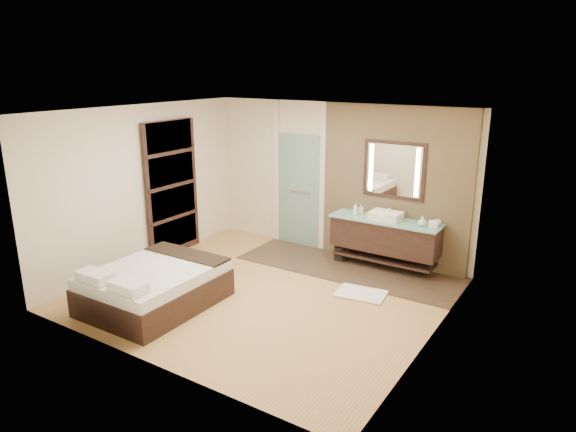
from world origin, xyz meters
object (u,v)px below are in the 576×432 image
Objects in this scene: mirror_unit at (394,170)px; waste_bin at (340,253)px; vanity at (385,236)px; bed at (154,286)px.

waste_bin is at bearing -158.69° from mirror_unit.
mirror_unit reaches higher than waste_bin.
vanity is 1.75× the size of mirror_unit.
bed is (-2.20, -3.31, -1.36)m from mirror_unit.
mirror_unit is 3.93× the size of waste_bin.
mirror_unit is at bearing 21.31° from waste_bin.
waste_bin is (1.42, 3.01, -0.15)m from bed.
waste_bin is at bearing 64.18° from bed.
waste_bin is (-0.79, -0.07, -0.45)m from vanity.
vanity is at bearing 4.95° from waste_bin.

